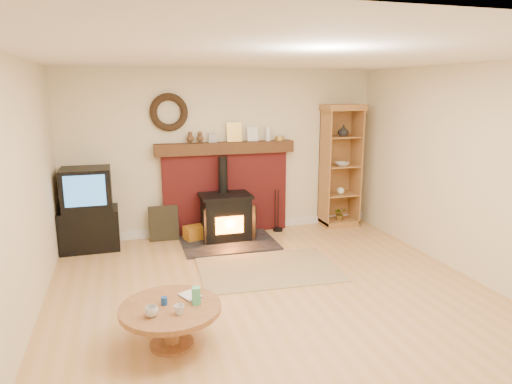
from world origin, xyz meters
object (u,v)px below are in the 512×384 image
object	(u,v)px
wood_stove	(226,218)
tv_unit	(88,211)
curio_cabinet	(340,166)
coffee_table	(171,313)

from	to	relation	value
wood_stove	tv_unit	xyz separation A→B (m)	(-1.99, 0.20, 0.22)
curio_cabinet	wood_stove	bearing A→B (deg)	-172.08
curio_cabinet	coffee_table	distance (m)	4.46
tv_unit	coffee_table	bearing A→B (deg)	-73.96
curio_cabinet	coffee_table	xyz separation A→B (m)	(-3.17, -3.06, -0.71)
wood_stove	tv_unit	world-z (taller)	wood_stove
tv_unit	curio_cabinet	xyz separation A→B (m)	(4.02, 0.09, 0.45)
curio_cabinet	coffee_table	world-z (taller)	curio_cabinet
wood_stove	coffee_table	bearing A→B (deg)	-112.28
wood_stove	coffee_table	size ratio (longest dim) A/B	1.53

